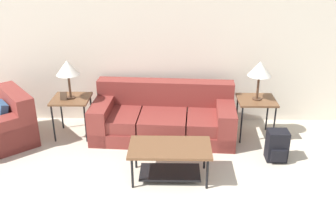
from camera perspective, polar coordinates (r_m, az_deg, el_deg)
The scene contains 9 objects.
wall_back at distance 6.22m, azimuth 1.06°, elevation 8.83°, with size 9.18×0.06×2.60m.
couch at distance 6.00m, azimuth -0.64°, elevation -2.02°, with size 2.28×1.11×0.82m.
coffee_table at distance 4.90m, azimuth 0.30°, elevation -7.61°, with size 1.06×0.58×0.47m.
side_table_left at distance 6.07m, azimuth -14.52°, elevation 0.48°, with size 0.58×0.53×0.65m.
side_table_right at distance 5.99m, azimuth 13.32°, elevation 0.29°, with size 0.58×0.53×0.65m.
table_lamp_left at distance 5.88m, azimuth -15.06°, elevation 5.43°, with size 0.35×0.35×0.61m.
table_lamp_right at distance 5.80m, azimuth 13.82°, elevation 5.30°, with size 0.35×0.35×0.61m.
backpack at distance 5.57m, azimuth 16.27°, elevation -6.02°, with size 0.29×0.31×0.46m.
picture_frame at distance 5.97m, azimuth -15.66°, elevation 1.32°, with size 0.10×0.04×0.13m.
Camera 1 is at (-0.01, -1.76, 2.88)m, focal length 40.00 mm.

